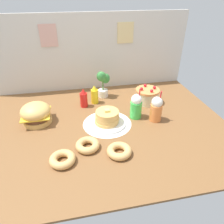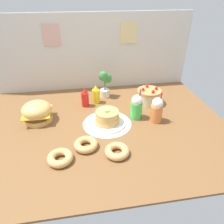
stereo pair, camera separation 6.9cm
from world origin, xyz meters
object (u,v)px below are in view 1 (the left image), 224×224
object	(u,v)px
pancake_stack	(107,118)
burger	(36,113)
donut_vanilla	(119,151)
donut_pink_glaze	(62,159)
donut_chocolate	(88,145)
ketchup_bottle	(84,98)
potted_plant	(103,83)
layer_cake	(147,96)
orange_float_cup	(156,109)
cream_soda_cup	(136,106)
mustard_bottle	(95,95)

from	to	relation	value
pancake_stack	burger	bearing A→B (deg)	165.98
donut_vanilla	donut_pink_glaze	bearing A→B (deg)	-179.64
pancake_stack	donut_chocolate	world-z (taller)	pancake_stack
pancake_stack	donut_chocolate	size ratio (longest dim) A/B	1.83
ketchup_bottle	potted_plant	distance (m)	0.33
donut_pink_glaze	donut_vanilla	xyz separation A→B (m)	(0.45, 0.00, 0.00)
potted_plant	donut_pink_glaze	bearing A→B (deg)	-115.26
donut_chocolate	donut_vanilla	distance (m)	0.27
ketchup_bottle	donut_vanilla	bearing A→B (deg)	-75.91
ketchup_bottle	donut_vanilla	world-z (taller)	ketchup_bottle
layer_cake	potted_plant	size ratio (longest dim) A/B	0.82
donut_chocolate	orange_float_cup	bearing A→B (deg)	22.22
donut_vanilla	orange_float_cup	bearing A→B (deg)	41.30
cream_soda_cup	orange_float_cup	world-z (taller)	same
layer_cake	donut_chocolate	size ratio (longest dim) A/B	1.34
burger	potted_plant	world-z (taller)	potted_plant
ketchup_bottle	potted_plant	bearing A→B (deg)	38.76
mustard_bottle	potted_plant	bearing A→B (deg)	49.21
ketchup_bottle	donut_pink_glaze	distance (m)	0.87
donut_pink_glaze	potted_plant	xyz separation A→B (m)	(0.49, 1.04, 0.14)
orange_float_cup	donut_pink_glaze	size ratio (longest dim) A/B	1.61
pancake_stack	donut_pink_glaze	size ratio (longest dim) A/B	1.83
mustard_bottle	pancake_stack	bearing A→B (deg)	-82.02
pancake_stack	cream_soda_cup	bearing A→B (deg)	11.02
orange_float_cup	pancake_stack	bearing A→B (deg)	176.37
layer_cake	cream_soda_cup	world-z (taller)	cream_soda_cup
burger	donut_pink_glaze	distance (m)	0.67
donut_chocolate	cream_soda_cup	bearing A→B (deg)	35.62
potted_plant	orange_float_cup	bearing A→B (deg)	-55.40
layer_cake	mustard_bottle	bearing A→B (deg)	169.79
pancake_stack	ketchup_bottle	world-z (taller)	ketchup_bottle
donut_pink_glaze	ketchup_bottle	bearing A→B (deg)	74.07
burger	orange_float_cup	xyz separation A→B (m)	(1.16, -0.20, 0.03)
cream_soda_cup	donut_vanilla	distance (m)	0.59
ketchup_bottle	orange_float_cup	size ratio (longest dim) A/B	0.67
cream_soda_cup	pancake_stack	bearing A→B (deg)	-168.98
ketchup_bottle	cream_soda_cup	size ratio (longest dim) A/B	0.67
burger	mustard_bottle	world-z (taller)	mustard_bottle
donut_chocolate	layer_cake	bearing A→B (deg)	41.27
layer_cake	donut_chocolate	bearing A→B (deg)	-138.73
ketchup_bottle	mustard_bottle	size ratio (longest dim) A/B	1.00
burger	orange_float_cup	size ratio (longest dim) A/B	0.88
ketchup_bottle	potted_plant	size ratio (longest dim) A/B	0.66
mustard_bottle	potted_plant	distance (m)	0.20
pancake_stack	donut_chocolate	distance (m)	0.39
cream_soda_cup	orange_float_cup	size ratio (longest dim) A/B	1.00
layer_cake	donut_vanilla	xyz separation A→B (m)	(-0.51, -0.79, -0.05)
burger	donut_chocolate	world-z (taller)	burger
layer_cake	orange_float_cup	bearing A→B (deg)	-96.69
orange_float_cup	potted_plant	world-z (taller)	potted_plant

